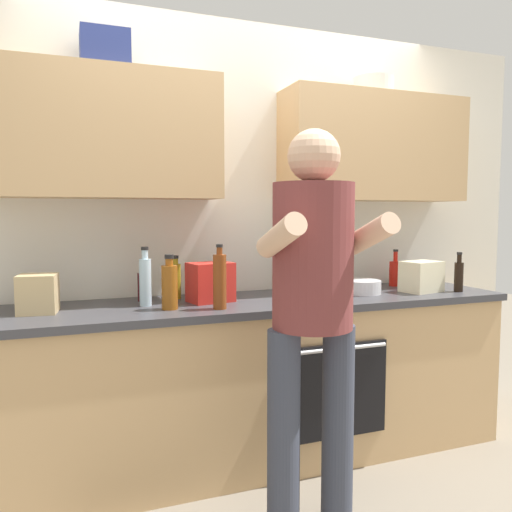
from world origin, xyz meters
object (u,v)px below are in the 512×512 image
(bottle_water, at_px, (145,280))
(potted_herb, at_px, (313,267))
(bottle_soy, at_px, (459,275))
(grocery_bag_crisps, at_px, (211,282))
(grocery_bag_rice, at_px, (421,277))
(bottle_hotsauce, at_px, (395,273))
(bottle_oil, at_px, (175,280))
(mixing_bowl, at_px, (362,287))
(person_standing, at_px, (313,298))
(bottle_vinegar, at_px, (220,281))
(cup_stoneware, at_px, (422,277))
(grocery_bag_bread, at_px, (38,294))
(bottle_syrup, at_px, (170,286))
(bottle_wine, at_px, (143,285))

(bottle_water, height_order, potted_herb, bottle_water)
(bottle_soy, height_order, grocery_bag_crisps, bottle_soy)
(grocery_bag_crisps, height_order, grocery_bag_rice, grocery_bag_crisps)
(bottle_hotsauce, height_order, grocery_bag_crisps, bottle_hotsauce)
(bottle_oil, bearing_deg, mixing_bowl, -10.94)
(person_standing, bearing_deg, grocery_bag_rice, 29.94)
(bottle_vinegar, xyz_separation_m, cup_stoneware, (1.51, 0.37, -0.09))
(grocery_bag_bread, bearing_deg, bottle_water, 0.81)
(bottle_oil, bearing_deg, grocery_bag_rice, -10.80)
(bottle_soy, relative_size, grocery_bag_crisps, 1.06)
(bottle_oil, height_order, mixing_bowl, bottle_oil)
(bottle_vinegar, xyz_separation_m, potted_herb, (0.64, 0.24, 0.02))
(cup_stoneware, bearing_deg, grocery_bag_bread, -175.95)
(bottle_water, bearing_deg, grocery_bag_bread, -179.19)
(bottle_vinegar, bearing_deg, grocery_bag_crisps, 86.89)
(cup_stoneware, bearing_deg, potted_herb, -171.72)
(bottle_syrup, distance_m, bottle_wine, 0.30)
(cup_stoneware, bearing_deg, bottle_syrup, -170.51)
(person_standing, relative_size, bottle_syrup, 6.35)
(bottle_water, distance_m, bottle_hotsauce, 1.64)
(person_standing, distance_m, bottle_hotsauce, 1.34)
(person_standing, height_order, bottle_wine, person_standing)
(bottle_oil, xyz_separation_m, potted_herb, (0.78, -0.13, 0.06))
(bottle_soy, height_order, bottle_hotsauce, bottle_soy)
(bottle_hotsauce, distance_m, cup_stoneware, 0.22)
(bottle_syrup, xyz_separation_m, mixing_bowl, (1.16, 0.09, -0.08))
(bottle_oil, distance_m, bottle_hotsauce, 1.44)
(bottle_vinegar, bearing_deg, cup_stoneware, 13.75)
(bottle_syrup, bearing_deg, person_standing, -48.63)
(bottle_vinegar, height_order, bottle_oil, bottle_vinegar)
(person_standing, height_order, bottle_vinegar, person_standing)
(mixing_bowl, bearing_deg, bottle_soy, -13.74)
(grocery_bag_rice, bearing_deg, grocery_bag_bread, 177.27)
(bottle_soy, xyz_separation_m, bottle_hotsauce, (-0.21, 0.34, -0.01))
(bottle_soy, height_order, grocery_bag_bread, bottle_soy)
(grocery_bag_crisps, bearing_deg, person_standing, -70.16)
(bottle_soy, xyz_separation_m, potted_herb, (-0.87, 0.22, 0.06))
(bottle_oil, height_order, grocery_bag_rice, bottle_oil)
(person_standing, height_order, bottle_soy, person_standing)
(bottle_vinegar, relative_size, bottle_wine, 1.40)
(person_standing, distance_m, potted_herb, 0.82)
(bottle_syrup, distance_m, grocery_bag_crisps, 0.28)
(person_standing, bearing_deg, grocery_bag_bread, 147.85)
(person_standing, height_order, bottle_hotsauce, person_standing)
(cup_stoneware, xyz_separation_m, potted_herb, (-0.87, -0.13, 0.11))
(person_standing, xyz_separation_m, potted_herb, (0.37, 0.73, 0.04))
(bottle_soy, distance_m, bottle_water, 1.85)
(bottle_vinegar, height_order, bottle_hotsauce, bottle_vinegar)
(bottle_hotsauce, height_order, grocery_bag_rice, bottle_hotsauce)
(grocery_bag_rice, bearing_deg, bottle_vinegar, -175.47)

